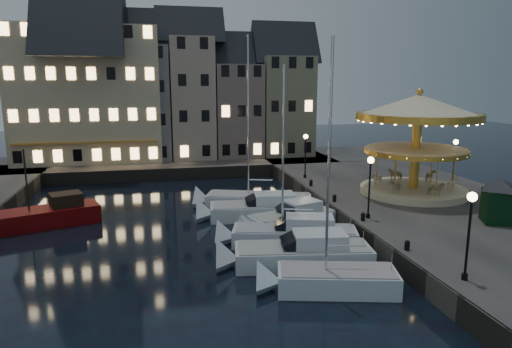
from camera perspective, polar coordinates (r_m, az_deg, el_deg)
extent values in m
plane|color=black|center=(28.88, 1.43, -9.42)|extent=(160.00, 160.00, 0.00)
cube|color=#474442|center=(39.33, 19.54, -3.41)|extent=(16.00, 56.00, 1.30)
cube|color=#474442|center=(55.09, -13.68, 1.03)|extent=(44.00, 12.00, 1.30)
cube|color=#47423A|center=(35.84, 8.54, -4.28)|extent=(0.15, 44.00, 1.30)
cube|color=#47423A|center=(49.18, -11.50, -0.10)|extent=(48.00, 0.15, 1.30)
cylinder|color=black|center=(23.65, 24.62, -11.57)|extent=(0.28, 0.28, 0.30)
cylinder|color=black|center=(23.06, 24.98, -7.55)|extent=(0.12, 0.12, 3.80)
sphere|color=#FFD18C|center=(22.51, 25.42, -2.60)|extent=(0.44, 0.44, 0.44)
cylinder|color=black|center=(31.68, 13.82, -5.09)|extent=(0.28, 0.28, 0.30)
cylinder|color=black|center=(31.24, 13.97, -2.01)|extent=(0.12, 0.12, 3.80)
sphere|color=#FFD18C|center=(30.84, 14.16, 1.70)|extent=(0.44, 0.44, 0.44)
cylinder|color=black|center=(43.83, 6.14, -0.26)|extent=(0.28, 0.28, 0.30)
cylinder|color=black|center=(43.51, 6.19, 2.00)|extent=(0.12, 0.12, 3.80)
sphere|color=#FFD18C|center=(43.23, 6.24, 4.68)|extent=(0.44, 0.44, 0.44)
cylinder|color=black|center=(43.23, 23.31, -1.30)|extent=(0.28, 0.28, 0.30)
cylinder|color=black|center=(42.91, 23.50, 0.98)|extent=(0.12, 0.12, 3.80)
sphere|color=#FFD18C|center=(42.62, 23.71, 3.69)|extent=(0.44, 0.44, 0.44)
cylinder|color=black|center=(26.39, 18.37, -8.60)|extent=(0.28, 0.28, 0.40)
sphere|color=black|center=(26.32, 18.40, -8.15)|extent=(0.30, 0.30, 0.30)
cylinder|color=black|center=(30.99, 13.23, -5.34)|extent=(0.28, 0.28, 0.40)
sphere|color=black|center=(30.92, 13.24, -4.95)|extent=(0.30, 0.30, 0.30)
cylinder|color=black|center=(35.39, 9.78, -3.10)|extent=(0.28, 0.28, 0.40)
sphere|color=black|center=(35.33, 9.79, -2.76)|extent=(0.30, 0.30, 0.30)
cylinder|color=black|center=(40.39, 6.88, -1.21)|extent=(0.28, 0.28, 0.40)
sphere|color=black|center=(40.35, 6.89, -0.90)|extent=(0.30, 0.30, 0.30)
cube|color=gray|center=(57.83, -25.46, 6.88)|extent=(5.00, 8.00, 11.00)
cube|color=slate|center=(56.82, -20.11, 7.73)|extent=(5.60, 8.00, 12.00)
cube|color=slate|center=(56.30, -13.98, 8.57)|extent=(6.20, 8.00, 13.00)
cube|color=tan|center=(56.41, -8.08, 9.30)|extent=(5.00, 8.00, 14.00)
cube|color=slate|center=(57.14, -2.53, 7.92)|extent=(5.60, 8.00, 11.00)
cube|color=gray|center=(58.44, 3.39, 8.48)|extent=(6.20, 8.00, 12.00)
cube|color=beige|center=(56.75, -20.17, 9.24)|extent=(16.00, 9.00, 15.00)
cube|color=silver|center=(23.73, 10.08, -13.22)|extent=(6.27, 3.64, 1.30)
cube|color=gray|center=(23.46, 10.14, -11.73)|extent=(5.94, 3.39, 0.10)
cylinder|color=silver|center=(21.89, 9.08, 0.71)|extent=(0.14, 0.14, 10.32)
cube|color=silver|center=(26.54, 5.87, -10.37)|extent=(8.00, 3.67, 1.30)
cube|color=gray|center=(26.30, 5.90, -9.01)|extent=(7.59, 3.41, 0.10)
cube|color=silver|center=(26.32, 7.93, -8.05)|extent=(3.18, 2.34, 0.80)
cube|color=black|center=(26.09, 4.57, -8.38)|extent=(1.53, 1.97, 0.99)
cube|color=silver|center=(29.60, 4.81, -8.01)|extent=(8.19, 4.36, 1.30)
cube|color=#908F9D|center=(29.38, 4.83, -6.77)|extent=(7.76, 4.07, 0.10)
cube|color=silver|center=(29.29, 6.70, -5.99)|extent=(3.34, 2.48, 0.80)
cube|color=black|center=(29.27, 3.61, -6.15)|extent=(1.69, 1.91, 1.00)
cylinder|color=silver|center=(28.18, 3.41, 3.47)|extent=(0.14, 0.14, 10.57)
cube|color=silver|center=(32.86, 4.68, -6.01)|extent=(6.73, 4.19, 1.30)
cube|color=gray|center=(32.66, 4.70, -4.89)|extent=(6.37, 3.91, 0.10)
cube|color=silver|center=(32.97, 5.80, -3.98)|extent=(2.83, 2.44, 0.80)
cube|color=black|center=(32.30, 3.97, -4.46)|extent=(1.55, 1.94, 0.90)
cube|color=silver|center=(35.11, 0.76, -4.83)|extent=(8.12, 3.51, 1.30)
cube|color=gray|center=(34.92, 0.76, -3.77)|extent=(7.71, 3.26, 0.10)
cube|color=silver|center=(34.93, 2.31, -3.05)|extent=(3.20, 2.30, 0.80)
cube|color=black|center=(34.78, -0.27, -3.28)|extent=(1.51, 1.97, 1.00)
cube|color=silver|center=(37.97, 0.35, -3.57)|extent=(8.97, 5.27, 1.30)
cube|color=gray|center=(37.80, 0.35, -2.59)|extent=(8.50, 4.93, 0.10)
cylinder|color=silver|center=(36.94, -0.98, 6.18)|extent=(0.14, 0.14, 11.60)
cube|color=#600607|center=(36.62, -24.82, -5.06)|extent=(7.78, 4.92, 1.50)
cube|color=black|center=(36.52, -22.65, -2.98)|extent=(2.63, 2.40, 0.98)
cylinder|color=black|center=(35.85, -26.79, -0.71)|extent=(0.12, 0.12, 4.41)
cylinder|color=beige|center=(39.48, 19.02, -1.96)|extent=(8.46, 8.46, 0.53)
cylinder|color=gold|center=(38.85, 19.36, 3.13)|extent=(0.74, 0.74, 6.55)
cylinder|color=beige|center=(38.86, 19.35, 2.98)|extent=(7.82, 7.82, 0.19)
cylinder|color=gold|center=(38.89, 19.33, 2.70)|extent=(8.12, 8.12, 0.37)
cone|color=beige|center=(38.55, 19.69, 8.11)|extent=(9.72, 9.72, 1.69)
cylinder|color=gold|center=(38.60, 19.60, 6.78)|extent=(9.72, 9.72, 0.53)
sphere|color=gold|center=(38.51, 19.80, 9.68)|extent=(0.53, 0.53, 0.53)
imported|color=beige|center=(41.54, 21.81, -0.39)|extent=(1.76, 1.28, 1.06)
cube|color=black|center=(33.43, 28.05, -3.60)|extent=(2.38, 2.38, 2.17)
pyramid|color=black|center=(33.04, 28.36, -0.42)|extent=(2.89, 2.89, 0.81)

